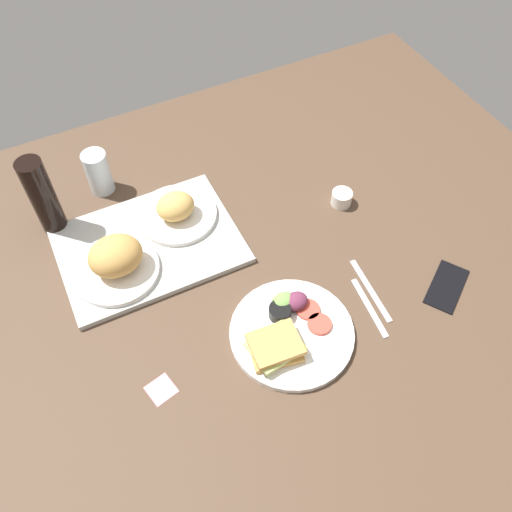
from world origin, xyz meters
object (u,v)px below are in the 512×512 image
Objects in this scene: bread_plate_far at (176,211)px; sticky_note at (161,389)px; bread_plate_near at (116,260)px; knife at (371,290)px; espresso_cup at (342,198)px; cell_phone at (447,286)px; soda_bottle at (43,197)px; serving_tray at (149,245)px; plate_with_salad at (288,331)px; fork at (369,307)px; drinking_glass at (98,172)px.

sticky_note is (-20.91, -42.59, -4.25)cm from bread_plate_far.
bread_plate_near is 21.56cm from bread_plate_far.
sticky_note is at bearing 96.42° from knife.
espresso_cup is at bearing 24.38° from sticky_note.
cell_phone reaches higher than knife.
soda_bottle reaches higher than cell_phone.
sticky_note is (-63.28, -28.67, -1.94)cm from espresso_cup.
soda_bottle is 77.21cm from espresso_cup.
serving_tray is at bearing 54.97° from knife.
bread_plate_far is 0.73× the size of plate_with_salad.
soda_bottle is at bearing 52.80° from fork.
serving_tray is 11.47cm from bread_plate_far.
espresso_cup is 0.29× the size of knife.
bread_plate_near is 3.78× the size of espresso_cup.
knife is at bearing -40.56° from soda_bottle.
bread_plate_near is at bearing -99.30° from drinking_glass.
espresso_cup is 36.09cm from cell_phone.
serving_tray is 75.03cm from cell_phone.
plate_with_salad is (9.89, -43.10, -2.60)cm from bread_plate_far.
bread_plate_far reaches higher than sticky_note.
bread_plate_near is 0.74× the size of plate_with_salad.
plate_with_salad is (19.75, -38.42, 0.91)cm from serving_tray.
drinking_glass is 2.26× the size of espresso_cup.
bread_plate_far is at bearing 40.65° from fork.
fork is at bearing 148.42° from knife.
soda_bottle is at bearing 108.83° from cell_phone.
espresso_cup is at bearing -10.03° from serving_tray.
soda_bottle is (-19.68, 17.17, 10.80)cm from serving_tray.
espresso_cup reaches higher than cell_phone.
espresso_cup is at bearing 41.94° from plate_with_salad.
soda_bottle reaches higher than bread_plate_near.
fork is (40.41, -40.83, -0.55)cm from serving_tray.
bread_plate_far reaches higher than knife.
fork is (20.66, -2.41, -1.46)cm from plate_with_salad.
bread_plate_near is 30.72cm from drinking_glass.
espresso_cup reaches higher than serving_tray.
drinking_glass is 0.54× the size of soda_bottle.
soda_bottle reaches higher than espresso_cup.
soda_bottle reaches higher than serving_tray.
soda_bottle is at bearing 157.09° from bread_plate_far.
bread_plate_near is at bearing -153.36° from bread_plate_far.
bread_plate_near is 44.54cm from plate_with_salad.
soda_bottle reaches higher than bread_plate_far.
drinking_glass is (-14.26, 20.67, 2.01)cm from bread_plate_far.
espresso_cup is at bearing -3.97° from bread_plate_near.
serving_tray is at bearing -80.16° from drinking_glass.
bread_plate_near reaches higher than plate_with_salad.
knife is 54.47cm from sticky_note.
knife is at bearing 3.84° from plate_with_salad.
bread_plate_near reaches higher than knife.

